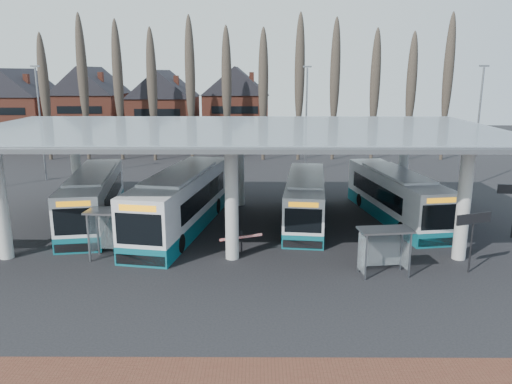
{
  "coord_description": "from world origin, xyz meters",
  "views": [
    {
      "loc": [
        1.38,
        -22.42,
        9.66
      ],
      "look_at": [
        1.24,
        7.0,
        2.53
      ],
      "focal_mm": 35.0,
      "sensor_mm": 36.0,
      "label": 1
    }
  ],
  "objects_px": {
    "bus_1": "(182,202)",
    "shelter_2": "(384,241)",
    "bus_0": "(93,199)",
    "bus_3": "(395,196)",
    "shelter_1": "(116,223)",
    "bus_2": "(305,200)"
  },
  "relations": [
    {
      "from": "bus_1",
      "to": "shelter_2",
      "type": "bearing_deg",
      "value": -23.94
    },
    {
      "from": "bus_0",
      "to": "bus_3",
      "type": "height_order",
      "value": "bus_0"
    },
    {
      "from": "bus_0",
      "to": "shelter_1",
      "type": "height_order",
      "value": "bus_0"
    },
    {
      "from": "shelter_1",
      "to": "bus_1",
      "type": "bearing_deg",
      "value": 68.73
    },
    {
      "from": "bus_1",
      "to": "bus_3",
      "type": "bearing_deg",
      "value": 19.02
    },
    {
      "from": "shelter_1",
      "to": "bus_0",
      "type": "bearing_deg",
      "value": 123.07
    },
    {
      "from": "bus_1",
      "to": "shelter_2",
      "type": "relative_size",
      "value": 5.03
    },
    {
      "from": "bus_0",
      "to": "shelter_1",
      "type": "xyz_separation_m",
      "value": [
        3.29,
        -6.47,
        0.37
      ]
    },
    {
      "from": "bus_0",
      "to": "shelter_1",
      "type": "distance_m",
      "value": 7.27
    },
    {
      "from": "bus_1",
      "to": "shelter_2",
      "type": "xyz_separation_m",
      "value": [
        10.88,
        -7.3,
        -0.01
      ]
    },
    {
      "from": "shelter_1",
      "to": "bus_2",
      "type": "bearing_deg",
      "value": 38.61
    },
    {
      "from": "bus_1",
      "to": "shelter_1",
      "type": "xyz_separation_m",
      "value": [
        -2.67,
        -5.16,
        0.21
      ]
    },
    {
      "from": "bus_3",
      "to": "shelter_2",
      "type": "bearing_deg",
      "value": -117.05
    },
    {
      "from": "bus_0",
      "to": "bus_2",
      "type": "distance_m",
      "value": 13.87
    },
    {
      "from": "bus_1",
      "to": "bus_0",
      "type": "bearing_deg",
      "value": 177.46
    },
    {
      "from": "bus_0",
      "to": "shelter_2",
      "type": "relative_size",
      "value": 4.56
    },
    {
      "from": "bus_2",
      "to": "shelter_2",
      "type": "bearing_deg",
      "value": -64.94
    },
    {
      "from": "shelter_2",
      "to": "bus_2",
      "type": "bearing_deg",
      "value": 101.35
    },
    {
      "from": "bus_3",
      "to": "shelter_1",
      "type": "xyz_separation_m",
      "value": [
        -16.64,
        -7.39,
        0.4
      ]
    },
    {
      "from": "bus_0",
      "to": "bus_3",
      "type": "relative_size",
      "value": 1.02
    },
    {
      "from": "bus_1",
      "to": "shelter_2",
      "type": "height_order",
      "value": "bus_1"
    },
    {
      "from": "bus_2",
      "to": "bus_3",
      "type": "xyz_separation_m",
      "value": [
        6.06,
        0.66,
        0.09
      ]
    }
  ]
}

